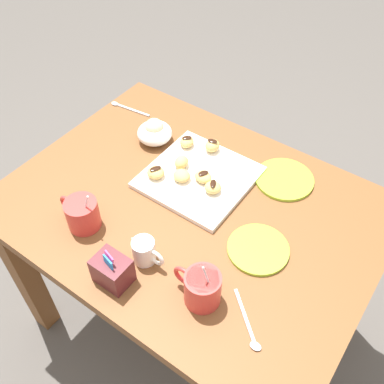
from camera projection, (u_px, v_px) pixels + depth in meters
The scene contains 24 objects.
ground_plane at pixel (191, 319), 1.81m from camera, with size 8.00×8.00×0.00m, color #514C47.
dining_table at pixel (191, 232), 1.38m from camera, with size 1.07×0.80×0.71m.
pastry_plate_square at pixel (199, 177), 1.36m from camera, with size 0.31×0.31×0.02m, color white.
coffee_mug_red_left at pixel (202, 287), 1.05m from camera, with size 0.13×0.09×0.15m.
coffee_mug_red_right at pixel (82, 213), 1.21m from camera, with size 0.13×0.09×0.14m.
cream_pitcher_white at pixel (144, 251), 1.13m from camera, with size 0.10×0.06×0.07m.
sugar_caddy at pixel (112, 270), 1.09m from camera, with size 0.09×0.07×0.11m.
ice_cream_bowl at pixel (155, 132), 1.46m from camera, with size 0.12×0.12×0.09m.
saucer_lime_left at pixel (258, 249), 1.18m from camera, with size 0.17×0.17×0.01m, color #9EC633.
saucer_lime_right at pixel (284, 179), 1.35m from camera, with size 0.18×0.18×0.01m, color #9EC633.
loose_spoon_near_saucer at pixel (126, 107), 1.60m from camera, with size 0.16×0.03×0.01m.
loose_spoon_by_plate at pixel (249, 327), 1.03m from camera, with size 0.13×0.11×0.01m.
beignet_0 at pixel (182, 176), 1.33m from camera, with size 0.05×0.05×0.03m, color #E5B260.
beignet_1 at pixel (181, 162), 1.36m from camera, with size 0.05×0.04×0.04m, color #E5B260.
beignet_2 at pixel (156, 173), 1.34m from camera, with size 0.05×0.05×0.03m, color #E5B260.
chocolate_drizzle_2 at pixel (155, 169), 1.32m from camera, with size 0.04×0.02×0.01m, color black.
beignet_3 at pixel (213, 187), 1.29m from camera, with size 0.05×0.05×0.03m, color #E5B260.
chocolate_drizzle_3 at pixel (213, 183), 1.28m from camera, with size 0.03×0.02×0.01m, color black.
beignet_4 at pixel (187, 142), 1.43m from camera, with size 0.04×0.05×0.03m, color #E5B260.
chocolate_drizzle_4 at pixel (187, 138), 1.42m from camera, with size 0.03×0.02×0.01m, color black.
beignet_5 at pixel (203, 177), 1.33m from camera, with size 0.05×0.06×0.03m, color #E5B260.
chocolate_drizzle_5 at pixel (203, 173), 1.31m from camera, with size 0.03×0.02×0.01m, color black.
beignet_6 at pixel (212, 146), 1.41m from camera, with size 0.04×0.05×0.04m, color #E5B260.
chocolate_drizzle_6 at pixel (213, 141), 1.40m from camera, with size 0.03×0.02×0.01m, color black.
Camera 1 is at (-0.49, 0.68, 1.69)m, focal length 41.26 mm.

